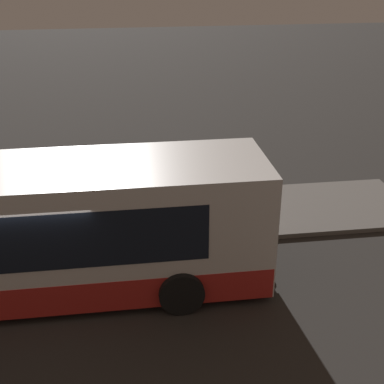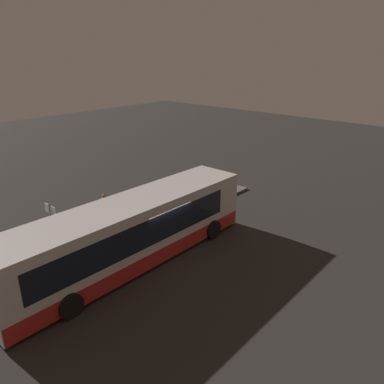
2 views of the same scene
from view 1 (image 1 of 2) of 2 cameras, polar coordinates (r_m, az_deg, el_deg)
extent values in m
plane|color=#2B2826|center=(12.37, -15.55, -10.44)|extent=(80.00, 80.00, 0.00)
cube|color=#605B56|center=(14.98, -14.30, -3.33)|extent=(20.00, 3.04, 0.13)
cube|color=black|center=(11.81, 7.73, -0.63)|extent=(0.06, 2.15, 1.74)
sphere|color=#F9E58C|center=(12.99, 6.72, -4.53)|extent=(0.24, 0.24, 0.24)
sphere|color=#F9E58C|center=(11.89, 8.30, -7.69)|extent=(0.24, 0.24, 0.24)
cylinder|color=black|center=(13.21, -2.42, -4.52)|extent=(0.95, 0.30, 0.95)
cylinder|color=black|center=(11.17, -1.14, -10.67)|extent=(0.95, 0.30, 0.95)
cylinder|color=#6B604C|center=(15.63, -13.48, -0.12)|extent=(0.36, 0.36, 0.78)
cylinder|color=#8CB766|center=(15.34, -13.75, 2.36)|extent=(0.52, 0.52, 0.68)
sphere|color=brown|center=(15.17, -13.93, 3.99)|extent=(0.26, 0.26, 0.26)
cylinder|color=gray|center=(15.34, -3.76, -0.06)|extent=(0.29, 0.29, 0.72)
cylinder|color=#262628|center=(15.07, -3.83, 2.24)|extent=(0.42, 0.42, 0.62)
sphere|color=brown|center=(14.91, -3.88, 3.76)|extent=(0.23, 0.23, 0.23)
cube|color=#598C59|center=(15.94, -15.41, -0.02)|extent=(0.46, 0.23, 0.69)
cylinder|color=black|center=(15.76, -15.60, 1.51)|extent=(0.02, 0.02, 0.24)
camera|label=2|loc=(12.48, -106.93, 1.70)|focal=35.00mm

